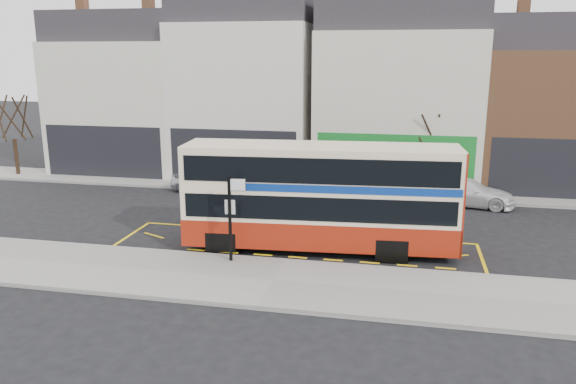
% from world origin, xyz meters
% --- Properties ---
extents(ground, '(120.00, 120.00, 0.00)m').
position_xyz_m(ground, '(0.00, 0.00, 0.00)').
color(ground, black).
rests_on(ground, ground).
extents(pavement, '(40.00, 4.00, 0.15)m').
position_xyz_m(pavement, '(0.00, -2.30, 0.07)').
color(pavement, gray).
rests_on(pavement, ground).
extents(kerb, '(40.00, 0.15, 0.15)m').
position_xyz_m(kerb, '(0.00, -0.38, 0.07)').
color(kerb, gray).
rests_on(kerb, ground).
extents(far_pavement, '(50.00, 3.00, 0.15)m').
position_xyz_m(far_pavement, '(0.00, 11.00, 0.07)').
color(far_pavement, gray).
rests_on(far_pavement, ground).
extents(road_markings, '(14.00, 3.40, 0.01)m').
position_xyz_m(road_markings, '(0.00, 1.60, 0.01)').
color(road_markings, yellow).
rests_on(road_markings, ground).
extents(terrace_far_left, '(8.00, 8.01, 10.80)m').
position_xyz_m(terrace_far_left, '(-13.50, 14.99, 4.82)').
color(terrace_far_left, beige).
rests_on(terrace_far_left, ground).
extents(terrace_left, '(8.00, 8.01, 11.80)m').
position_xyz_m(terrace_left, '(-5.50, 14.99, 5.32)').
color(terrace_left, silver).
rests_on(terrace_left, ground).
extents(terrace_green_shop, '(9.00, 8.01, 11.30)m').
position_xyz_m(terrace_green_shop, '(3.50, 14.99, 5.07)').
color(terrace_green_shop, beige).
rests_on(terrace_green_shop, ground).
extents(terrace_right, '(9.00, 8.01, 10.30)m').
position_xyz_m(terrace_right, '(12.50, 14.99, 4.57)').
color(terrace_right, '#9F653F').
rests_on(terrace_right, ground).
extents(double_decker_bus, '(10.34, 3.10, 4.07)m').
position_xyz_m(double_decker_bus, '(1.02, 1.29, 2.14)').
color(double_decker_bus, beige).
rests_on(double_decker_bus, ground).
extents(bus_stop_post, '(0.77, 0.16, 3.10)m').
position_xyz_m(bus_stop_post, '(-1.82, -0.86, 2.00)').
color(bus_stop_post, black).
rests_on(bus_stop_post, pavement).
extents(car_silver, '(3.98, 2.26, 1.28)m').
position_xyz_m(car_silver, '(-6.45, 9.01, 0.64)').
color(car_silver, silver).
rests_on(car_silver, ground).
extents(car_grey, '(4.65, 1.94, 1.50)m').
position_xyz_m(car_grey, '(1.58, 9.37, 0.75)').
color(car_grey, '#3B3D42').
rests_on(car_grey, ground).
extents(car_white, '(4.88, 2.59, 1.35)m').
position_xyz_m(car_white, '(7.09, 9.27, 0.67)').
color(car_white, white).
rests_on(car_white, ground).
extents(street_tree_left, '(2.91, 2.91, 6.28)m').
position_xyz_m(street_tree_left, '(-19.19, 10.69, 4.28)').
color(street_tree_left, '#322416').
rests_on(street_tree_left, ground).
extents(street_tree_right, '(2.56, 2.56, 5.52)m').
position_xyz_m(street_tree_right, '(5.03, 11.61, 3.76)').
color(street_tree_right, '#322416').
rests_on(street_tree_right, ground).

